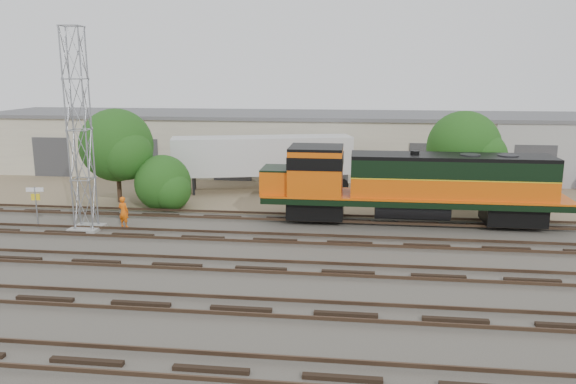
# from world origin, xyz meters

# --- Properties ---
(ground) EXTENTS (140.00, 140.00, 0.00)m
(ground) POSITION_xyz_m (0.00, 0.00, 0.00)
(ground) COLOR #47423A
(ground) RESTS_ON ground
(dirt_strip) EXTENTS (80.00, 16.00, 0.02)m
(dirt_strip) POSITION_xyz_m (0.00, 15.00, 0.01)
(dirt_strip) COLOR #726047
(dirt_strip) RESTS_ON ground
(tracks) EXTENTS (80.00, 20.40, 0.28)m
(tracks) POSITION_xyz_m (0.00, -3.00, 0.08)
(tracks) COLOR black
(tracks) RESTS_ON ground
(warehouse) EXTENTS (58.40, 10.40, 5.30)m
(warehouse) POSITION_xyz_m (0.04, 22.98, 2.65)
(warehouse) COLOR beige
(warehouse) RESTS_ON ground
(locomotive) EXTENTS (17.98, 3.15, 4.32)m
(locomotive) POSITION_xyz_m (7.31, 6.00, 2.47)
(locomotive) COLOR black
(locomotive) RESTS_ON tracks
(signal_tower) EXTENTS (1.67, 1.67, 11.36)m
(signal_tower) POSITION_xyz_m (-11.13, 2.39, 5.53)
(signal_tower) COLOR gray
(signal_tower) RESTS_ON ground
(sign_post) EXTENTS (0.98, 0.21, 2.42)m
(sign_post) POSITION_xyz_m (-14.25, 2.57, 1.70)
(sign_post) COLOR gray
(sign_post) RESTS_ON ground
(worker) EXTENTS (0.76, 0.60, 1.83)m
(worker) POSITION_xyz_m (-9.24, 3.25, 0.91)
(worker) COLOR orange
(worker) RESTS_ON ground
(semi_trailer) EXTENTS (13.73, 5.96, 4.15)m
(semi_trailer) POSITION_xyz_m (-2.53, 14.43, 2.61)
(semi_trailer) COLOR silver
(semi_trailer) RESTS_ON ground
(dumpster_red) EXTENTS (1.68, 1.60, 1.40)m
(dumpster_red) POSITION_xyz_m (19.19, 17.98, 0.70)
(dumpster_red) COLOR maroon
(dumpster_red) RESTS_ON ground
(tree_west) EXTENTS (5.23, 4.99, 6.52)m
(tree_west) POSITION_xyz_m (-11.84, 9.06, 3.90)
(tree_west) COLOR #382619
(tree_west) RESTS_ON ground
(tree_mid) EXTENTS (3.94, 3.76, 3.76)m
(tree_mid) POSITION_xyz_m (-8.42, 8.20, 1.56)
(tree_mid) COLOR #382619
(tree_mid) RESTS_ON ground
(tree_east) EXTENTS (5.04, 4.80, 6.48)m
(tree_east) POSITION_xyz_m (11.44, 10.30, 3.96)
(tree_east) COLOR #382619
(tree_east) RESTS_ON ground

